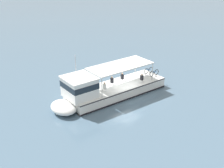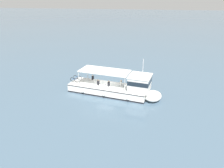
{
  "view_description": "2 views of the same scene",
  "coord_description": "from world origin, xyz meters",
  "views": [
    {
      "loc": [
        -18.11,
        20.6,
        13.63
      ],
      "look_at": [
        0.96,
        1.14,
        1.4
      ],
      "focal_mm": 47.17,
      "sensor_mm": 36.0,
      "label": 1
    },
    {
      "loc": [
        26.65,
        6.32,
        12.38
      ],
      "look_at": [
        0.96,
        1.14,
        1.4
      ],
      "focal_mm": 33.65,
      "sensor_mm": 36.0,
      "label": 2
    }
  ],
  "objects": [
    {
      "name": "ground_plane",
      "position": [
        0.0,
        0.0,
        0.0
      ],
      "size": [
        400.0,
        400.0,
        0.0
      ],
      "primitive_type": "plane",
      "color": "slate"
    },
    {
      "name": "ferry_main",
      "position": [
        1.12,
        2.15,
        1.02
      ],
      "size": [
        4.98,
        13.03,
        5.32
      ],
      "color": "white",
      "rests_on": "ground"
    }
  ]
}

